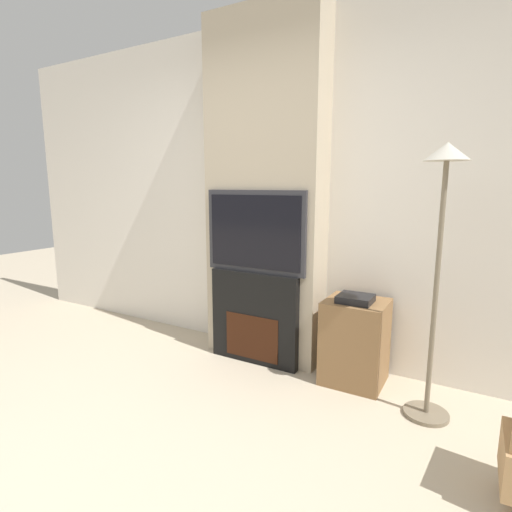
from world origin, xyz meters
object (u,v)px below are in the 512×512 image
(fireplace, at_px, (256,317))
(floor_lamp, at_px, (441,229))
(television, at_px, (256,232))
(media_stand, at_px, (355,340))

(fireplace, distance_m, floor_lamp, 1.54)
(fireplace, height_order, television, television)
(floor_lamp, bearing_deg, fireplace, 172.87)
(floor_lamp, bearing_deg, media_stand, 157.68)
(television, bearing_deg, media_stand, 3.75)
(floor_lamp, relative_size, media_stand, 2.50)
(television, xyz_separation_m, floor_lamp, (1.31, -0.16, 0.11))
(fireplace, height_order, floor_lamp, floor_lamp)
(fireplace, xyz_separation_m, media_stand, (0.79, 0.05, -0.06))
(television, relative_size, media_stand, 1.28)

